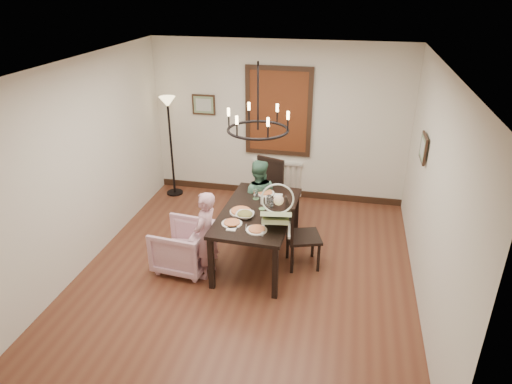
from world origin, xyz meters
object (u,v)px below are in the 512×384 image
at_px(dining_table, 258,216).
at_px(armchair, 183,247).
at_px(baby_bouncer, 277,213).
at_px(floor_lamp, 171,148).
at_px(elderly_woman, 206,242).
at_px(seated_man, 258,205).
at_px(chair_right, 304,233).
at_px(chair_far, 264,193).
at_px(drinking_glass, 271,203).

xyz_separation_m(dining_table, armchair, (-0.97, -0.41, -0.38)).
xyz_separation_m(baby_bouncer, floor_lamp, (-2.31, 2.25, -0.10)).
height_order(elderly_woman, floor_lamp, floor_lamp).
bearing_deg(seated_man, floor_lamp, -39.67).
bearing_deg(baby_bouncer, chair_right, 43.17).
relative_size(chair_right, baby_bouncer, 1.66).
bearing_deg(dining_table, chair_far, 98.98).
bearing_deg(dining_table, floor_lamp, 139.06).
relative_size(dining_table, baby_bouncer, 2.83).
distance_m(dining_table, chair_right, 0.68).
relative_size(seated_man, floor_lamp, 0.58).
relative_size(elderly_woman, drinking_glass, 7.22).
bearing_deg(baby_bouncer, chair_far, 99.29).
xyz_separation_m(armchair, floor_lamp, (-1.02, 2.26, 0.57)).
relative_size(dining_table, seated_man, 1.67).
distance_m(chair_far, baby_bouncer, 1.61).
relative_size(armchair, seated_man, 0.70).
bearing_deg(armchair, drinking_glass, 120.41).
height_order(chair_far, armchair, chair_far).
bearing_deg(drinking_glass, armchair, -155.61).
distance_m(dining_table, baby_bouncer, 0.59).
xyz_separation_m(elderly_woman, baby_bouncer, (0.92, 0.11, 0.49)).
height_order(dining_table, baby_bouncer, baby_bouncer).
relative_size(armchair, elderly_woman, 0.71).
height_order(dining_table, seated_man, seated_man).
distance_m(chair_right, drinking_glass, 0.61).
bearing_deg(floor_lamp, armchair, -65.80).
bearing_deg(dining_table, baby_bouncer, -48.34).
xyz_separation_m(chair_far, drinking_glass, (0.29, -0.98, 0.32)).
bearing_deg(seated_man, baby_bouncer, 105.74).
bearing_deg(drinking_glass, dining_table, -146.26).
xyz_separation_m(chair_right, armchair, (-1.62, -0.41, -0.18)).
distance_m(chair_right, seated_man, 1.06).
xyz_separation_m(seated_man, drinking_glass, (0.31, -0.59, 0.35)).
xyz_separation_m(seated_man, baby_bouncer, (0.47, -1.09, 0.48)).
bearing_deg(drinking_glass, baby_bouncer, -72.16).
height_order(armchair, elderly_woman, elderly_woman).
xyz_separation_m(chair_right, baby_bouncer, (-0.32, -0.40, 0.49)).
distance_m(seated_man, baby_bouncer, 1.28).
distance_m(chair_right, elderly_woman, 1.35).
relative_size(elderly_woman, baby_bouncer, 1.67).
distance_m(drinking_glass, floor_lamp, 2.77).
bearing_deg(chair_far, baby_bouncer, -53.60).
xyz_separation_m(dining_table, elderly_woman, (-0.60, -0.51, -0.20)).
relative_size(dining_table, chair_far, 1.59).
xyz_separation_m(dining_table, drinking_glass, (0.16, 0.11, 0.16)).
height_order(chair_right, baby_bouncer, baby_bouncer).
distance_m(armchair, baby_bouncer, 1.46).
bearing_deg(elderly_woman, baby_bouncer, 105.85).
height_order(armchair, seated_man, seated_man).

